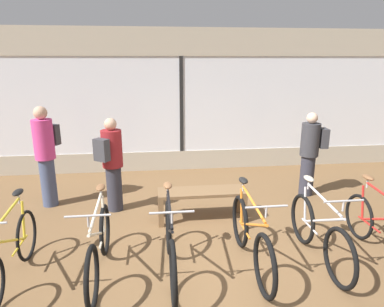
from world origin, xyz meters
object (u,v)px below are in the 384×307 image
at_px(customer_mid_floor, 112,162).
at_px(bicycle_left, 99,247).
at_px(bicycle_center_left, 170,244).
at_px(customer_by_window, 310,152).
at_px(bicycle_right, 319,233).
at_px(display_bench, 202,196).
at_px(bicycle_center_right, 251,238).
at_px(bicycle_far_right, 382,231).
at_px(bicycle_far_left, 11,253).
at_px(customer_near_rack, 46,153).

bearing_deg(customer_mid_floor, bicycle_left, -89.42).
bearing_deg(bicycle_left, customer_mid_floor, 90.58).
height_order(bicycle_center_left, customer_by_window, customer_by_window).
xyz_separation_m(bicycle_right, display_bench, (-1.32, 1.35, 0.02)).
bearing_deg(bicycle_right, bicycle_center_right, -178.72).
xyz_separation_m(bicycle_center_left, bicycle_far_right, (2.76, 0.05, -0.02)).
distance_m(bicycle_far_left, bicycle_far_right, 4.59).
xyz_separation_m(customer_near_rack, customer_by_window, (4.78, -0.07, -0.11)).
bearing_deg(bicycle_left, bicycle_right, -0.11).
bearing_deg(display_bench, customer_near_rack, 161.06).
bearing_deg(customer_near_rack, bicycle_right, -29.81).
distance_m(bicycle_right, customer_near_rack, 4.55).
relative_size(bicycle_far_left, bicycle_center_right, 0.96).
xyz_separation_m(bicycle_center_right, customer_by_window, (1.76, 2.20, 0.47)).
bearing_deg(customer_by_window, customer_near_rack, 179.22).
bearing_deg(customer_by_window, customer_mid_floor, -175.27).
bearing_deg(customer_mid_floor, bicycle_far_left, -117.09).
xyz_separation_m(display_bench, customer_mid_floor, (-1.44, 0.53, 0.46)).
bearing_deg(bicycle_far_right, customer_by_window, 90.09).
height_order(bicycle_far_left, bicycle_center_left, bicycle_center_left).
distance_m(bicycle_left, bicycle_center_left, 0.84).
height_order(customer_near_rack, customer_by_window, customer_near_rack).
bearing_deg(display_bench, bicycle_center_right, -73.12).
relative_size(bicycle_center_left, display_bench, 1.24).
bearing_deg(customer_mid_floor, bicycle_right, -34.25).
bearing_deg(bicycle_far_left, bicycle_center_right, -0.07).
height_order(customer_by_window, customer_mid_floor, customer_mid_floor).
xyz_separation_m(bicycle_right, bicycle_far_right, (0.87, -0.01, -0.01)).
distance_m(bicycle_far_right, customer_mid_floor, 4.12).
relative_size(bicycle_center_right, bicycle_far_right, 1.04).
bearing_deg(bicycle_center_right, customer_mid_floor, 134.42).
distance_m(bicycle_left, bicycle_right, 2.74).
bearing_deg(customer_mid_floor, bicycle_far_right, -27.50).
bearing_deg(bicycle_right, bicycle_far_left, -179.74).
bearing_deg(bicycle_center_left, bicycle_left, 175.65).
distance_m(bicycle_right, customer_mid_floor, 3.37).
height_order(bicycle_left, customer_mid_floor, customer_mid_floor).
height_order(bicycle_far_left, customer_by_window, customer_by_window).
relative_size(bicycle_far_right, customer_by_window, 1.07).
bearing_deg(display_bench, bicycle_center_left, -112.46).
bearing_deg(customer_by_window, bicycle_center_right, -128.69).
height_order(bicycle_left, bicycle_center_right, bicycle_center_right).
bearing_deg(display_bench, bicycle_far_right, -31.94).
bearing_deg(customer_near_rack, bicycle_far_left, -85.25).
relative_size(bicycle_far_left, display_bench, 1.22).
relative_size(bicycle_center_right, customer_by_window, 1.12).
height_order(display_bench, customer_near_rack, customer_near_rack).
bearing_deg(bicycle_center_left, bicycle_far_left, 178.69).
distance_m(bicycle_left, bicycle_far_right, 3.61).
bearing_deg(bicycle_right, customer_near_rack, 150.19).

